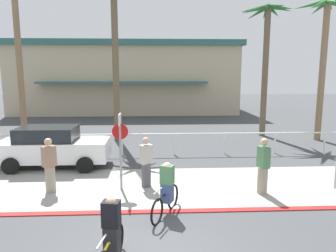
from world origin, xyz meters
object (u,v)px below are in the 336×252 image
(stop_sign_bike_lane, at_px, (120,141))
(palm_tree_4, at_px, (325,37))
(palm_tree_1, at_px, (16,13))
(cyclist_yellow_1, at_px, (111,235))
(pedestrian_2, at_px, (146,164))
(pedestrian_0, at_px, (263,168))
(car_white_1, at_px, (53,146))
(palm_tree_2, at_px, (114,21))
(palm_tree_3, at_px, (266,35))
(cyclist_black_0, at_px, (166,190))
(pedestrian_1, at_px, (50,167))

(stop_sign_bike_lane, height_order, palm_tree_4, palm_tree_4)
(palm_tree_4, bearing_deg, palm_tree_1, 172.56)
(cyclist_yellow_1, distance_m, pedestrian_2, 4.60)
(palm_tree_4, height_order, pedestrian_0, palm_tree_4)
(palm_tree_1, relative_size, car_white_1, 2.24)
(car_white_1, bearing_deg, palm_tree_1, 118.84)
(cyclist_yellow_1, bearing_deg, pedestrian_0, 40.84)
(stop_sign_bike_lane, relative_size, palm_tree_1, 0.26)
(stop_sign_bike_lane, bearing_deg, pedestrian_0, -7.12)
(palm_tree_2, bearing_deg, stop_sign_bike_lane, -82.83)
(stop_sign_bike_lane, xyz_separation_m, cyclist_yellow_1, (0.22, -4.33, -0.98))
(stop_sign_bike_lane, distance_m, pedestrian_2, 1.22)
(pedestrian_0, height_order, pedestrian_2, pedestrian_0)
(cyclist_yellow_1, height_order, pedestrian_2, pedestrian_2)
(palm_tree_3, distance_m, pedestrian_0, 11.22)
(palm_tree_4, relative_size, cyclist_black_0, 4.71)
(pedestrian_0, bearing_deg, car_white_1, 156.50)
(palm_tree_3, relative_size, pedestrian_0, 4.28)
(stop_sign_bike_lane, distance_m, palm_tree_2, 9.35)
(palm_tree_2, distance_m, cyclist_black_0, 11.72)
(pedestrian_0, bearing_deg, palm_tree_3, 71.30)
(car_white_1, height_order, cyclist_black_0, car_white_1)
(pedestrian_0, distance_m, pedestrian_2, 3.83)
(palm_tree_2, xyz_separation_m, cyclist_black_0, (2.42, -9.83, -5.90))
(pedestrian_2, bearing_deg, palm_tree_3, 51.20)
(stop_sign_bike_lane, height_order, pedestrian_1, stop_sign_bike_lane)
(stop_sign_bike_lane, relative_size, palm_tree_3, 0.33)
(cyclist_black_0, relative_size, pedestrian_1, 0.92)
(pedestrian_0, xyz_separation_m, pedestrian_1, (-6.86, 0.47, -0.01))
(palm_tree_3, bearing_deg, car_white_1, -150.48)
(car_white_1, bearing_deg, palm_tree_3, 29.52)
(palm_tree_2, bearing_deg, palm_tree_1, 162.69)
(cyclist_yellow_1, xyz_separation_m, pedestrian_0, (4.35, 3.76, 0.16))
(palm_tree_3, relative_size, car_white_1, 1.78)
(palm_tree_3, distance_m, cyclist_black_0, 13.62)
(car_white_1, distance_m, pedestrian_2, 4.61)
(stop_sign_bike_lane, bearing_deg, cyclist_yellow_1, -87.06)
(pedestrian_1, bearing_deg, palm_tree_4, 30.36)
(stop_sign_bike_lane, distance_m, palm_tree_3, 12.56)
(stop_sign_bike_lane, bearing_deg, palm_tree_4, 35.10)
(pedestrian_0, bearing_deg, pedestrian_1, 176.08)
(stop_sign_bike_lane, bearing_deg, pedestrian_2, 15.26)
(palm_tree_1, height_order, pedestrian_2, palm_tree_1)
(stop_sign_bike_lane, relative_size, palm_tree_2, 0.30)
(pedestrian_2, bearing_deg, palm_tree_2, 103.35)
(pedestrian_2, bearing_deg, pedestrian_0, -12.00)
(palm_tree_1, relative_size, pedestrian_0, 5.38)
(palm_tree_4, xyz_separation_m, pedestrian_1, (-12.88, -7.54, -4.94))
(stop_sign_bike_lane, bearing_deg, palm_tree_2, 97.17)
(palm_tree_3, bearing_deg, cyclist_yellow_1, -119.77)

